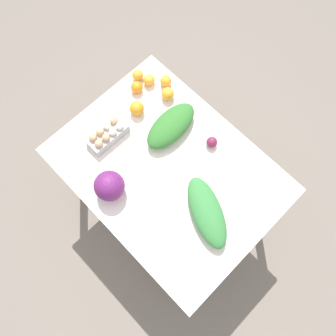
{
  "coord_description": "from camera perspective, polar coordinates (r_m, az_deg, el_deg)",
  "views": [
    {
      "loc": [
        0.39,
        -0.39,
        2.45
      ],
      "look_at": [
        0.0,
        0.0,
        0.78
      ],
      "focal_mm": 35.0,
      "sensor_mm": 36.0,
      "label": 1
    }
  ],
  "objects": [
    {
      "name": "greens_bunch_beet_tops",
      "position": [
        1.82,
        0.51,
        7.36
      ],
      "size": [
        0.19,
        0.35,
        0.1
      ],
      "primitive_type": "ellipsoid",
      "rotation": [
        0.0,
        0.0,
        4.77
      ],
      "color": "#2D6B28",
      "rests_on": "dining_table"
    },
    {
      "name": "beet_root",
      "position": [
        1.82,
        7.64,
        4.47
      ],
      "size": [
        0.06,
        0.06,
        0.06
      ],
      "primitive_type": "sphere",
      "color": "maroon",
      "rests_on": "dining_table"
    },
    {
      "name": "ground_plane",
      "position": [
        2.51,
        -0.0,
        -5.55
      ],
      "size": [
        8.0,
        8.0,
        0.0
      ],
      "primitive_type": "plane",
      "color": "#70665B"
    },
    {
      "name": "dining_table",
      "position": [
        1.88,
        -0.0,
        -1.22
      ],
      "size": [
        1.2,
        0.89,
        0.76
      ],
      "color": "silver",
      "rests_on": "ground_plane"
    },
    {
      "name": "greens_bunch_kale",
      "position": [
        1.69,
        6.78,
        -7.63
      ],
      "size": [
        0.41,
        0.31,
        0.09
      ],
      "primitive_type": "ellipsoid",
      "rotation": [
        0.0,
        0.0,
        2.69
      ],
      "color": "#337538",
      "rests_on": "dining_table"
    },
    {
      "name": "orange_2",
      "position": [
        1.89,
        -5.46,
        10.29
      ],
      "size": [
        0.08,
        0.08,
        0.08
      ],
      "primitive_type": "sphere",
      "color": "orange",
      "rests_on": "dining_table"
    },
    {
      "name": "orange_4",
      "position": [
        1.98,
        -0.39,
        14.91
      ],
      "size": [
        0.07,
        0.07,
        0.07
      ],
      "primitive_type": "sphere",
      "color": "orange",
      "rests_on": "dining_table"
    },
    {
      "name": "orange_0",
      "position": [
        1.97,
        -5.46,
        13.81
      ],
      "size": [
        0.07,
        0.07,
        0.07
      ],
      "primitive_type": "sphere",
      "color": "orange",
      "rests_on": "dining_table"
    },
    {
      "name": "orange_1",
      "position": [
        1.93,
        -0.05,
        12.78
      ],
      "size": [
        0.07,
        0.07,
        0.07
      ],
      "primitive_type": "sphere",
      "color": "orange",
      "rests_on": "dining_table"
    },
    {
      "name": "egg_carton",
      "position": [
        1.84,
        -10.53,
        5.84
      ],
      "size": [
        0.11,
        0.24,
        0.09
      ],
      "rotation": [
        0.0,
        0.0,
        1.55
      ],
      "color": "#A8A8A3",
      "rests_on": "dining_table"
    },
    {
      "name": "cabbage_purple",
      "position": [
        1.7,
        -10.19,
        -3.08
      ],
      "size": [
        0.16,
        0.16,
        0.16
      ],
      "primitive_type": "sphere",
      "color": "#601E5B",
      "rests_on": "dining_table"
    },
    {
      "name": "orange_3",
      "position": [
        1.99,
        -3.31,
        15.08
      ],
      "size": [
        0.07,
        0.07,
        0.07
      ],
      "primitive_type": "sphere",
      "color": "#F9A833",
      "rests_on": "dining_table"
    },
    {
      "name": "orange_5",
      "position": [
        2.01,
        -5.3,
        15.79
      ],
      "size": [
        0.07,
        0.07,
        0.07
      ],
      "primitive_type": "sphere",
      "color": "orange",
      "rests_on": "dining_table"
    }
  ]
}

